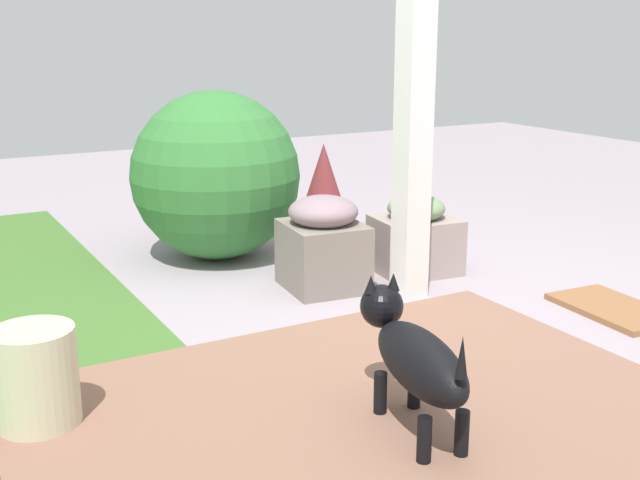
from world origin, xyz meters
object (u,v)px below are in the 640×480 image
stone_planter_nearest (415,237)px  stone_planter_near (323,244)px  porch_pillar (415,86)px  doormat (614,309)px  terracotta_pot_spiky (324,191)px  dog (414,355)px  round_shrub (216,175)px  ceramic_urn (36,379)px

stone_planter_nearest → stone_planter_near: size_ratio=0.95×
porch_pillar → doormat: bearing=-133.0°
porch_pillar → terracotta_pot_spiky: size_ratio=3.51×
porch_pillar → stone_planter_near: porch_pillar is taller
terracotta_pot_spiky → dog: (-2.51, 1.07, -0.01)m
porch_pillar → round_shrub: (1.16, 0.58, -0.57)m
dog → stone_planter_nearest: bearing=-36.0°
doormat → stone_planter_nearest: bearing=24.1°
stone_planter_nearest → stone_planter_near: (-0.00, 0.60, 0.04)m
stone_planter_near → round_shrub: 0.91m
doormat → dog: bearing=107.4°
stone_planter_near → round_shrub: round_shrub is taller
stone_planter_nearest → dog: (-1.51, 1.10, 0.08)m
round_shrub → stone_planter_nearest: bearing=-134.0°
terracotta_pot_spiky → ceramic_urn: size_ratio=1.68×
porch_pillar → dog: (-1.18, 0.82, -0.79)m
stone_planter_nearest → terracotta_pot_spiky: bearing=1.6°
round_shrub → stone_planter_near: bearing=-162.6°
terracotta_pot_spiky → dog: bearing=156.9°
porch_pillar → stone_planter_near: bearing=44.0°
stone_planter_nearest → stone_planter_near: bearing=90.3°
stone_planter_near → ceramic_urn: 1.83m
stone_planter_near → round_shrub: size_ratio=0.50×
stone_planter_near → ceramic_urn: (-0.86, 1.62, -0.06)m
stone_planter_near → doormat: bearing=-134.0°
porch_pillar → dog: 1.64m
stone_planter_near → dog: bearing=161.6°
round_shrub → doormat: bearing=-144.6°
dog → doormat: 1.66m
terracotta_pot_spiky → ceramic_urn: terracotta_pot_spiky is taller
stone_planter_nearest → terracotta_pot_spiky: terracotta_pot_spiky is taller
ceramic_urn → stone_planter_nearest: bearing=-68.7°
dog → round_shrub: bearing=-5.9°
doormat → stone_planter_near: bearing=46.0°
round_shrub → dog: size_ratio=1.42×
porch_pillar → dog: bearing=145.1°
porch_pillar → dog: porch_pillar is taller
ceramic_urn → doormat: size_ratio=0.62×
stone_planter_nearest → doormat: size_ratio=0.80×
stone_planter_nearest → stone_planter_near: 0.60m
porch_pillar → ceramic_urn: bearing=105.3°
porch_pillar → stone_planter_near: size_ratio=4.28×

